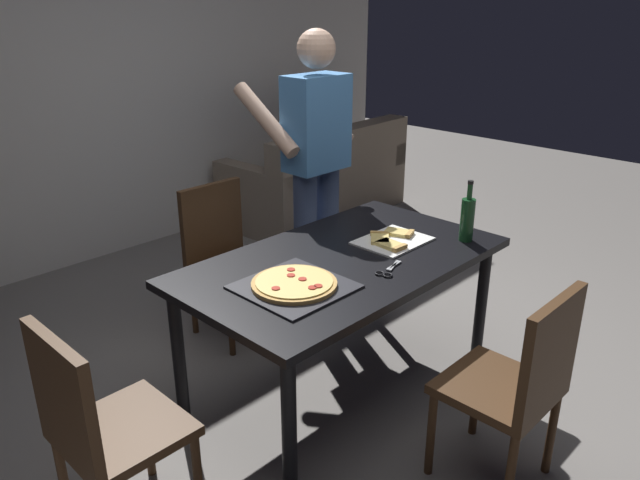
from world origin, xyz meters
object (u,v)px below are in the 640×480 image
at_px(chair_near_camera, 519,379).
at_px(chair_left_end, 99,423).
at_px(couch, 320,184).
at_px(kitchen_scissors, 387,271).
at_px(wine_bottle, 467,218).
at_px(pepperoni_pizza_on_tray, 294,285).
at_px(chair_far_side, 224,251).
at_px(dining_table, 342,272).
at_px(person_serving_pizza, 315,161).

relative_size(chair_near_camera, chair_left_end, 1.00).
relative_size(chair_near_camera, couch, 0.52).
bearing_deg(kitchen_scissors, wine_bottle, -4.33).
bearing_deg(wine_bottle, chair_near_camera, -133.47).
relative_size(chair_near_camera, pepperoni_pizza_on_tray, 2.10).
relative_size(chair_far_side, chair_left_end, 1.00).
distance_m(dining_table, chair_left_end, 1.29).
relative_size(couch, wine_bottle, 5.50).
height_order(chair_far_side, kitchen_scissors, chair_far_side).
bearing_deg(person_serving_pizza, wine_bottle, -86.46).
bearing_deg(chair_near_camera, chair_left_end, 143.68).
relative_size(chair_near_camera, person_serving_pizza, 0.51).
bearing_deg(pepperoni_pizza_on_tray, wine_bottle, -13.20).
bearing_deg(chair_far_side, chair_near_camera, -90.00).
bearing_deg(chair_near_camera, couch, 56.95).
height_order(dining_table, chair_near_camera, chair_near_camera).
bearing_deg(kitchen_scissors, dining_table, 94.10).
distance_m(chair_far_side, wine_bottle, 1.42).
xyz_separation_m(chair_left_end, couch, (3.18, 1.99, -0.21)).
relative_size(wine_bottle, kitchen_scissors, 1.59).
relative_size(dining_table, person_serving_pizza, 0.90).
relative_size(pepperoni_pizza_on_tray, kitchen_scissors, 2.16).
distance_m(pepperoni_pizza_on_tray, wine_bottle, 1.02).
distance_m(chair_near_camera, couch, 3.50).
distance_m(dining_table, kitchen_scissors, 0.27).
bearing_deg(pepperoni_pizza_on_tray, kitchen_scissors, -24.99).
xyz_separation_m(dining_table, kitchen_scissors, (0.02, -0.26, 0.08)).
bearing_deg(chair_left_end, couch, 32.00).
height_order(chair_left_end, person_serving_pizza, person_serving_pizza).
xyz_separation_m(chair_far_side, pepperoni_pizza_on_tray, (-0.38, -1.01, 0.25)).
bearing_deg(kitchen_scissors, chair_near_camera, -91.54).
height_order(dining_table, chair_left_end, chair_left_end).
xyz_separation_m(dining_table, pepperoni_pizza_on_tray, (-0.38, -0.07, 0.09)).
relative_size(dining_table, couch, 0.91).
height_order(dining_table, wine_bottle, wine_bottle).
bearing_deg(wine_bottle, pepperoni_pizza_on_tray, 166.80).
xyz_separation_m(chair_left_end, kitchen_scissors, (1.30, -0.26, 0.24)).
relative_size(couch, pepperoni_pizza_on_tray, 4.05).
distance_m(person_serving_pizza, pepperoni_pizza_on_tray, 1.24).
bearing_deg(chair_far_side, pepperoni_pizza_on_tray, -110.90).
xyz_separation_m(person_serving_pizza, kitchen_scissors, (-0.52, -0.97, -0.24)).
relative_size(chair_far_side, person_serving_pizza, 0.51).
relative_size(couch, kitchen_scissors, 8.76).
bearing_deg(chair_near_camera, kitchen_scissors, 88.46).
height_order(couch, pepperoni_pizza_on_tray, couch).
distance_m(couch, kitchen_scissors, 2.96).
xyz_separation_m(chair_left_end, pepperoni_pizza_on_tray, (0.89, -0.07, 0.25)).
bearing_deg(kitchen_scissors, pepperoni_pizza_on_tray, 155.01).
height_order(chair_far_side, chair_left_end, same).
relative_size(person_serving_pizza, pepperoni_pizza_on_tray, 4.08).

